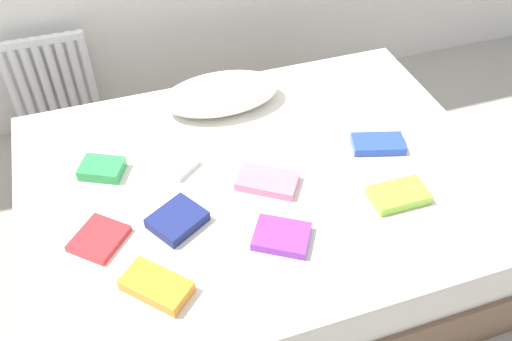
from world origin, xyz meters
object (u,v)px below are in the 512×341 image
pillow (221,93)px  textbook_pink (267,181)px  radiator (51,81)px  textbook_navy (177,220)px  textbook_orange (156,286)px  textbook_white (169,161)px  textbook_blue (378,144)px  textbook_purple (282,236)px  textbook_lime (399,195)px  textbook_red (99,239)px  textbook_green (102,169)px  bed (260,215)px

pillow → textbook_pink: bearing=-87.3°
radiator → pillow: (0.79, -0.68, 0.20)m
textbook_navy → textbook_orange: bearing=-146.6°
textbook_white → textbook_orange: bearing=-53.6°
textbook_navy → textbook_blue: bearing=-21.0°
pillow → textbook_purple: bearing=-91.3°
textbook_white → textbook_lime: textbook_lime is taller
radiator → textbook_red: size_ratio=2.89×
textbook_blue → textbook_red: textbook_blue is taller
textbook_white → textbook_green: bearing=-133.9°
textbook_navy → textbook_orange: size_ratio=0.82×
textbook_navy → textbook_white: (0.04, 0.35, -0.01)m
textbook_navy → textbook_purple: bearing=-60.2°
pillow → textbook_blue: bearing=-42.4°
textbook_lime → textbook_red: bearing=172.5°
textbook_orange → textbook_lime: textbook_orange is taller
pillow → textbook_pink: pillow is taller
radiator → textbook_orange: bearing=-79.8°
textbook_purple → textbook_red: size_ratio=1.09×
textbook_orange → textbook_blue: (1.06, 0.43, -0.00)m
textbook_white → textbook_red: textbook_white is taller
radiator → textbook_orange: 1.66m
radiator → textbook_pink: bearing=-57.1°
textbook_orange → textbook_lime: (0.99, 0.12, -0.00)m
pillow → textbook_purple: pillow is taller
textbook_pink → pillow: bearing=126.6°
textbook_purple → textbook_blue: size_ratio=0.90×
textbook_pink → textbook_white: bearing=178.3°
bed → textbook_blue: (0.55, 0.00, 0.27)m
textbook_white → textbook_blue: textbook_blue is taller
textbook_orange → textbook_red: size_ratio=1.27×
textbook_lime → textbook_pink: (-0.47, 0.24, -0.00)m
bed → textbook_red: size_ratio=10.84×
pillow → textbook_blue: 0.76m
bed → textbook_white: (-0.34, 0.19, 0.27)m
textbook_orange → textbook_pink: size_ratio=0.97×
textbook_blue → textbook_lime: bearing=-86.3°
radiator → pillow: same height
textbook_purple → radiator: bearing=148.3°
textbook_orange → textbook_red: textbook_orange is taller
textbook_purple → textbook_red: bearing=-166.2°
textbook_green → textbook_lime: bearing=1.0°
textbook_blue → textbook_red: 1.23m
textbook_lime → textbook_pink: size_ratio=0.93×
textbook_orange → textbook_red: 0.32m
textbook_navy → textbook_lime: textbook_navy is taller
textbook_navy → textbook_white: bearing=52.8°
textbook_orange → textbook_purple: size_ratio=1.16×
textbook_lime → textbook_pink: 0.53m
textbook_red → textbook_pink: size_ratio=0.76×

